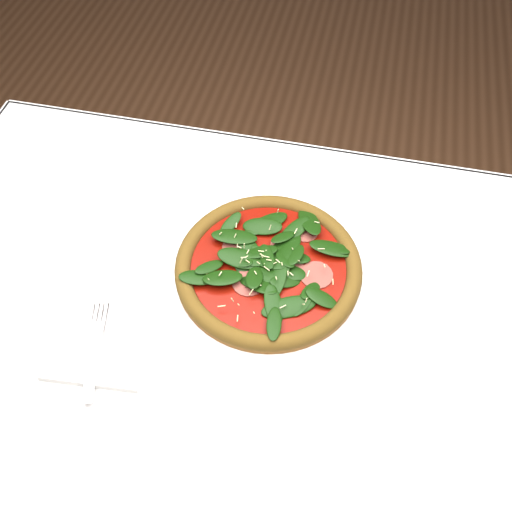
# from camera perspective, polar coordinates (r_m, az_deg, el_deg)

# --- Properties ---
(ground) EXTENTS (6.00, 6.00, 0.00)m
(ground) POSITION_cam_1_polar(r_m,az_deg,el_deg) (1.57, -0.54, -20.28)
(ground) COLOR brown
(ground) RESTS_ON ground
(dining_table) EXTENTS (1.21, 0.81, 0.75)m
(dining_table) POSITION_cam_1_polar(r_m,az_deg,el_deg) (0.96, -0.84, -9.27)
(dining_table) COLOR silver
(dining_table) RESTS_ON ground
(plate) EXTENTS (0.34, 0.34, 0.01)m
(plate) POSITION_cam_1_polar(r_m,az_deg,el_deg) (0.91, 1.23, -1.68)
(plate) COLOR white
(plate) RESTS_ON dining_table
(pizza) EXTENTS (0.32, 0.32, 0.04)m
(pizza) POSITION_cam_1_polar(r_m,az_deg,el_deg) (0.90, 1.25, -0.96)
(pizza) COLOR #9D6725
(pizza) RESTS_ON plate
(napkin) EXTENTS (0.15, 0.08, 0.01)m
(napkin) POSITION_cam_1_polar(r_m,az_deg,el_deg) (0.86, -15.85, -10.32)
(napkin) COLOR silver
(napkin) RESTS_ON dining_table
(fork) EXTENTS (0.06, 0.16, 0.00)m
(fork) POSITION_cam_1_polar(r_m,az_deg,el_deg) (0.87, -15.71, -8.39)
(fork) COLOR silver
(fork) RESTS_ON napkin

